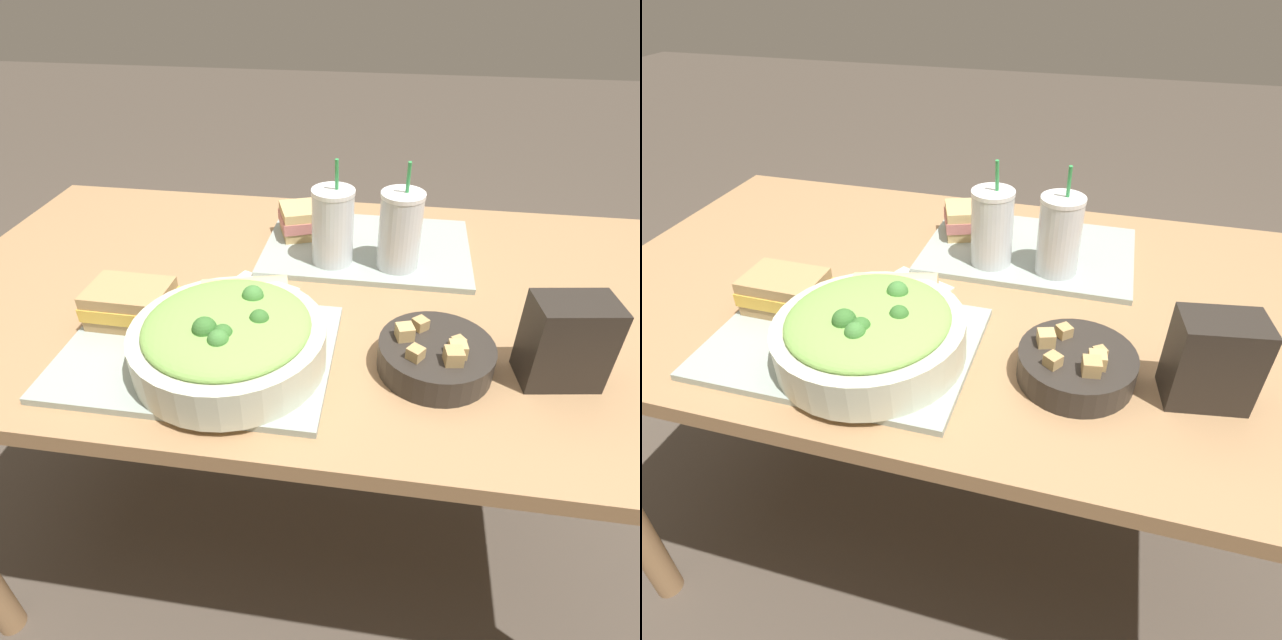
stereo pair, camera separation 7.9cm
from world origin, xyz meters
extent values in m
plane|color=#4C4238|center=(0.00, 0.00, 0.00)|extent=(12.00, 12.00, 0.00)
cube|color=#A37A51|center=(0.00, 0.00, 0.76)|extent=(1.47, 0.84, 0.03)
cylinder|color=#A37A51|center=(-0.67, 0.36, 0.37)|extent=(0.06, 0.06, 0.75)
cylinder|color=#A37A51|center=(0.67, 0.36, 0.37)|extent=(0.06, 0.06, 0.75)
cube|color=#99A89E|center=(-0.16, -0.22, 0.78)|extent=(0.43, 0.30, 0.01)
cube|color=#99A89E|center=(0.08, 0.17, 0.78)|extent=(0.43, 0.30, 0.01)
cylinder|color=beige|center=(-0.10, -0.24, 0.82)|extent=(0.30, 0.30, 0.06)
ellipsoid|color=#7FB251|center=(-0.10, -0.24, 0.86)|extent=(0.25, 0.25, 0.04)
sphere|color=#427F38|center=(-0.09, -0.30, 0.87)|extent=(0.03, 0.03, 0.03)
sphere|color=#38702D|center=(-0.05, -0.24, 0.87)|extent=(0.03, 0.03, 0.03)
sphere|color=#38702D|center=(-0.09, -0.28, 0.87)|extent=(0.03, 0.03, 0.03)
sphere|color=#427F38|center=(-0.07, -0.19, 0.88)|extent=(0.03, 0.03, 0.03)
sphere|color=#38702D|center=(-0.11, -0.28, 0.88)|extent=(0.04, 0.04, 0.04)
cube|color=beige|center=(-0.04, -0.27, 0.86)|extent=(0.05, 0.05, 0.01)
cube|color=beige|center=(-0.08, -0.20, 0.86)|extent=(0.06, 0.06, 0.01)
cube|color=beige|center=(-0.06, -0.23, 0.86)|extent=(0.05, 0.04, 0.01)
cylinder|color=#2D2823|center=(0.22, -0.20, 0.80)|extent=(0.18, 0.18, 0.05)
cylinder|color=brown|center=(0.22, -0.20, 0.82)|extent=(0.16, 0.16, 0.01)
cube|color=tan|center=(0.17, -0.19, 0.83)|extent=(0.03, 0.03, 0.03)
cube|color=tan|center=(0.24, -0.22, 0.83)|extent=(0.03, 0.03, 0.02)
cube|color=tan|center=(0.19, -0.16, 0.83)|extent=(0.03, 0.03, 0.02)
cube|color=tan|center=(0.24, -0.24, 0.83)|extent=(0.03, 0.03, 0.03)
cube|color=tan|center=(0.18, -0.24, 0.83)|extent=(0.03, 0.03, 0.02)
cube|color=tan|center=(0.25, -0.20, 0.83)|extent=(0.02, 0.02, 0.02)
cube|color=tan|center=(-0.29, -0.16, 0.80)|extent=(0.14, 0.10, 0.02)
cube|color=#EFB742|center=(-0.29, -0.16, 0.82)|extent=(0.14, 0.10, 0.02)
cube|color=tan|center=(-0.29, -0.16, 0.84)|extent=(0.14, 0.10, 0.02)
cylinder|color=#DBBC84|center=(-0.11, -0.11, 0.82)|extent=(0.16, 0.10, 0.07)
cylinder|color=beige|center=(-0.04, -0.09, 0.82)|extent=(0.02, 0.06, 0.06)
cube|color=tan|center=(-0.05, 0.21, 0.80)|extent=(0.14, 0.13, 0.02)
cube|color=#C1706B|center=(-0.05, 0.21, 0.82)|extent=(0.15, 0.13, 0.02)
cube|color=tan|center=(-0.05, 0.21, 0.84)|extent=(0.14, 0.13, 0.02)
cylinder|color=silver|center=(0.02, 0.09, 0.86)|extent=(0.08, 0.08, 0.14)
cylinder|color=black|center=(0.02, 0.09, 0.85)|extent=(0.07, 0.07, 0.12)
cylinder|color=white|center=(0.02, 0.09, 0.93)|extent=(0.08, 0.08, 0.01)
cylinder|color=green|center=(0.02, 0.09, 0.96)|extent=(0.01, 0.02, 0.07)
cylinder|color=silver|center=(0.15, 0.09, 0.86)|extent=(0.08, 0.08, 0.15)
cylinder|color=maroon|center=(0.15, 0.09, 0.85)|extent=(0.07, 0.07, 0.12)
cylinder|color=white|center=(0.15, 0.09, 0.94)|extent=(0.08, 0.08, 0.01)
cylinder|color=green|center=(0.15, 0.09, 0.97)|extent=(0.01, 0.02, 0.07)
cube|color=#28231E|center=(0.40, -0.19, 0.84)|extent=(0.13, 0.09, 0.14)
cube|color=silver|center=(-0.11, -0.02, 0.78)|extent=(0.16, 0.13, 0.00)
camera|label=1|loc=(0.14, -0.85, 1.32)|focal=30.00mm
camera|label=2|loc=(0.21, -0.83, 1.32)|focal=30.00mm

